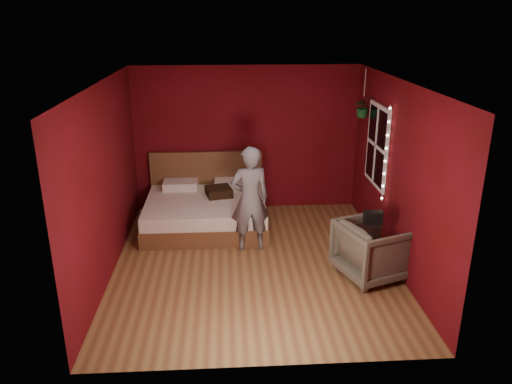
% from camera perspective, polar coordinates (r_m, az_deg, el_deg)
% --- Properties ---
extents(floor, '(4.50, 4.50, 0.00)m').
position_cam_1_polar(floor, '(7.34, -0.23, -8.12)').
color(floor, olive).
rests_on(floor, ground).
extents(room_walls, '(4.04, 4.54, 2.62)m').
position_cam_1_polar(room_walls, '(6.72, -0.24, 4.62)').
color(room_walls, '#610A16').
rests_on(room_walls, ground).
extents(window, '(0.05, 0.97, 1.27)m').
position_cam_1_polar(window, '(7.98, 13.66, 5.19)').
color(window, white).
rests_on(window, room_walls).
extents(fairy_lights, '(0.04, 0.04, 1.45)m').
position_cam_1_polar(fairy_lights, '(7.49, 14.61, 4.15)').
color(fairy_lights, silver).
rests_on(fairy_lights, room_walls).
extents(bed, '(2.01, 1.70, 1.10)m').
position_cam_1_polar(bed, '(8.53, -5.74, -1.97)').
color(bed, brown).
rests_on(bed, ground).
extents(person, '(0.65, 0.48, 1.62)m').
position_cam_1_polar(person, '(7.46, -0.72, -0.81)').
color(person, slate).
rests_on(person, ground).
extents(armchair, '(1.12, 1.10, 0.80)m').
position_cam_1_polar(armchair, '(7.02, 13.24, -6.44)').
color(armchair, '#605D4C').
rests_on(armchair, ground).
extents(handbag, '(0.25, 0.14, 0.17)m').
position_cam_1_polar(handbag, '(6.79, 13.22, -2.88)').
color(handbag, black).
rests_on(handbag, armchair).
extents(throw_pillow, '(0.49, 0.49, 0.15)m').
position_cam_1_polar(throw_pillow, '(8.49, -4.27, 0.05)').
color(throw_pillow, black).
rests_on(throw_pillow, bed).
extents(hanging_plant, '(0.33, 0.29, 0.79)m').
position_cam_1_polar(hanging_plant, '(8.43, 12.16, 9.50)').
color(hanging_plant, silver).
rests_on(hanging_plant, room_walls).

